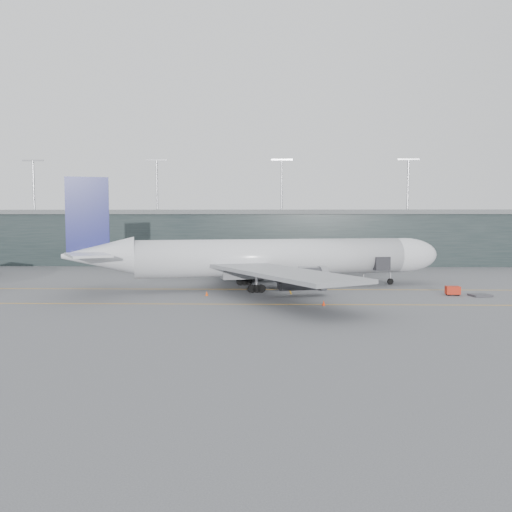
{
  "coord_description": "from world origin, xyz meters",
  "views": [
    {
      "loc": [
        1.04,
        -92.15,
        12.13
      ],
      "look_at": [
        -0.98,
        -4.0,
        5.97
      ],
      "focal_mm": 35.0,
      "sensor_mm": 36.0,
      "label": 1
    }
  ],
  "objects": [
    {
      "name": "uld_b",
      "position": [
        -1.86,
        10.45,
        1.07
      ],
      "size": [
        2.44,
        2.05,
        2.04
      ],
      "rotation": [
        0.0,
        0.0,
        0.12
      ],
      "color": "#39393E",
      "rests_on": "ground"
    },
    {
      "name": "cone_wing_stbd",
      "position": [
        9.17,
        -20.8,
        0.38
      ],
      "size": [
        0.48,
        0.48,
        0.76
      ],
      "primitive_type": "cone",
      "color": "#FC380E",
      "rests_on": "ground"
    },
    {
      "name": "main_aircraft",
      "position": [
        1.59,
        -2.35,
        5.45
      ],
      "size": [
        68.4,
        63.04,
        19.41
      ],
      "rotation": [
        0.0,
        0.0,
        0.25
      ],
      "color": "silver",
      "rests_on": "ground"
    },
    {
      "name": "cone_tail",
      "position": [
        -8.84,
        -11.82,
        0.39
      ],
      "size": [
        0.5,
        0.5,
        0.79
      ],
      "primitive_type": "cone",
      "color": "#F44E0D",
      "rests_on": "ground"
    },
    {
      "name": "cone_wing_port",
      "position": [
        8.46,
        11.34,
        0.39
      ],
      "size": [
        0.49,
        0.49,
        0.77
      ],
      "primitive_type": "cone",
      "color": "orange",
      "rests_on": "ground"
    },
    {
      "name": "jet_bridge",
      "position": [
        19.09,
        21.34,
        4.26
      ],
      "size": [
        9.96,
        43.53,
        5.69
      ],
      "rotation": [
        0.0,
        0.0,
        0.2
      ],
      "color": "#27272B",
      "rests_on": "ground"
    },
    {
      "name": "gse_cart",
      "position": [
        31.4,
        -10.45,
        0.84
      ],
      "size": [
        2.3,
        1.54,
        1.51
      ],
      "rotation": [
        0.0,
        0.0,
        -0.06
      ],
      "color": "#B41F0C",
      "rests_on": "ground"
    },
    {
      "name": "terminal",
      "position": [
        -0.0,
        58.0,
        7.62
      ],
      "size": [
        240.0,
        36.0,
        29.0
      ],
      "color": "#1D2728",
      "rests_on": "ground"
    },
    {
      "name": "uld_a",
      "position": [
        -3.79,
        10.2,
        0.84
      ],
      "size": [
        1.94,
        1.64,
        1.61
      ],
      "rotation": [
        0.0,
        0.0,
        0.14
      ],
      "color": "#39393E",
      "rests_on": "ground"
    },
    {
      "name": "uld_c",
      "position": [
        -0.77,
        10.06,
        0.89
      ],
      "size": [
        2.14,
        1.86,
        1.69
      ],
      "rotation": [
        0.0,
        0.0,
        0.23
      ],
      "color": "#39393E",
      "rests_on": "ground"
    },
    {
      "name": "ground",
      "position": [
        0.0,
        0.0,
        0.0
      ],
      "size": [
        320.0,
        320.0,
        0.0
      ],
      "primitive_type": "plane",
      "color": "#57575C",
      "rests_on": "ground"
    },
    {
      "name": "taxiline_a",
      "position": [
        0.0,
        -4.0,
        0.01
      ],
      "size": [
        160.0,
        0.25,
        0.02
      ],
      "primitive_type": "cube",
      "color": "orange",
      "rests_on": "ground"
    },
    {
      "name": "taxiline_b",
      "position": [
        0.0,
        -20.0,
        0.01
      ],
      "size": [
        160.0,
        0.25,
        0.02
      ],
      "primitive_type": "cube",
      "color": "orange",
      "rests_on": "ground"
    },
    {
      "name": "taxiline_lead_main",
      "position": [
        5.0,
        20.0,
        0.01
      ],
      "size": [
        0.25,
        60.0,
        0.02
      ],
      "primitive_type": "cube",
      "color": "orange",
      "rests_on": "ground"
    },
    {
      "name": "cone_nose",
      "position": [
        34.07,
        -6.15,
        0.31
      ],
      "size": [
        0.39,
        0.39,
        0.62
      ],
      "primitive_type": "cone",
      "color": "orange",
      "rests_on": "ground"
    },
    {
      "name": "baggage_dolly",
      "position": [
        35.47,
        -11.45,
        0.19
      ],
      "size": [
        3.49,
        3.0,
        0.31
      ],
      "primitive_type": "cube",
      "rotation": [
        0.0,
        0.0,
        0.19
      ],
      "color": "#3D3C42",
      "rests_on": "ground"
    }
  ]
}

